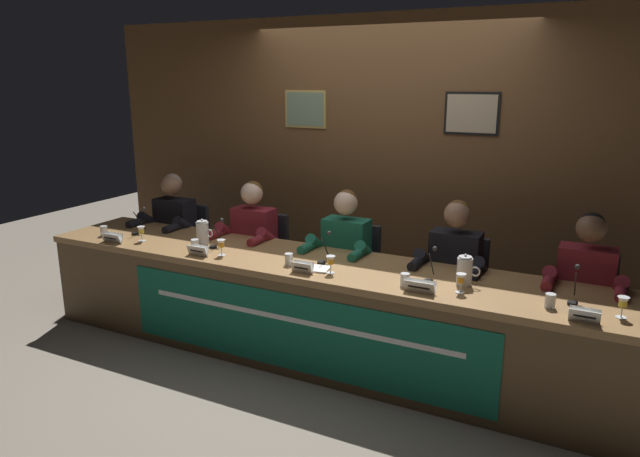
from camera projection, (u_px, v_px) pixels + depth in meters
ground_plane at (320, 356)px, 4.42m from camera, size 12.00×12.00×0.00m
wall_back_panelled at (384, 165)px, 5.20m from camera, size 5.89×0.14×2.60m
conference_table at (312, 296)px, 4.18m from camera, size 4.69×0.80×0.76m
chair_far_left at (185, 252)px, 5.58m from camera, size 0.44×0.44×0.89m
panelist_far_left at (170, 229)px, 5.34m from camera, size 0.51×0.48×1.21m
nameplate_far_left at (112, 238)px, 4.71m from camera, size 0.19×0.06×0.08m
juice_glass_far_left at (141, 231)px, 4.74m from camera, size 0.06×0.06×0.12m
water_cup_far_left at (104, 231)px, 4.91m from camera, size 0.06×0.06×0.08m
microphone_far_left at (138, 225)px, 4.97m from camera, size 0.06×0.17×0.22m
chair_left at (262, 265)px, 5.20m from camera, size 0.44×0.44×0.89m
panelist_left at (249, 241)px, 4.96m from camera, size 0.51×0.48×1.21m
nameplate_left at (198, 250)px, 4.36m from camera, size 0.17×0.06×0.08m
juice_glass_left at (221, 245)px, 4.35m from camera, size 0.06×0.06×0.12m
water_cup_left at (195, 245)px, 4.50m from camera, size 0.06×0.06×0.08m
microphone_left at (216, 238)px, 4.58m from camera, size 0.06×0.17×0.22m
chair_center at (352, 280)px, 4.82m from camera, size 0.44×0.44×0.89m
panelist_center at (342, 255)px, 4.58m from camera, size 0.51×0.48×1.21m
nameplate_center at (302, 267)px, 3.97m from camera, size 0.16×0.06×0.08m
juice_glass_center at (331, 261)px, 3.96m from camera, size 0.06×0.06×0.12m
water_cup_center at (289, 260)px, 4.14m from camera, size 0.06×0.06×0.08m
microphone_center at (324, 253)px, 4.19m from camera, size 0.06×0.17×0.22m
chair_right at (456, 298)px, 4.43m from camera, size 0.44×0.44×0.89m
panelist_right at (452, 271)px, 4.19m from camera, size 0.51×0.48×1.21m
nameplate_right at (420, 287)px, 3.61m from camera, size 0.20×0.06×0.08m
juice_glass_right at (461, 280)px, 3.59m from camera, size 0.06×0.06×0.12m
water_cup_right at (405, 280)px, 3.72m from camera, size 0.06×0.06×0.08m
microphone_right at (430, 270)px, 3.81m from camera, size 0.06×0.17×0.22m
chair_far_right at (581, 318)px, 4.05m from camera, size 0.44×0.44×0.89m
panelist_far_right at (584, 290)px, 3.81m from camera, size 0.51×0.48×1.21m
nameplate_far_right at (585, 316)px, 3.16m from camera, size 0.16×0.06×0.08m
juice_glass_far_right at (623, 303)px, 3.22m from camera, size 0.06×0.06×0.12m
water_cup_far_right at (550, 301)px, 3.37m from camera, size 0.06×0.06×0.08m
microphone_far_right at (574, 291)px, 3.43m from camera, size 0.06×0.17×0.22m
water_pitcher_left_side at (203, 233)px, 4.65m from camera, size 0.15×0.10×0.21m
water_pitcher_right_side at (465, 271)px, 3.73m from camera, size 0.15×0.10×0.21m
document_stack_center at (314, 268)px, 4.06m from camera, size 0.23×0.18×0.01m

